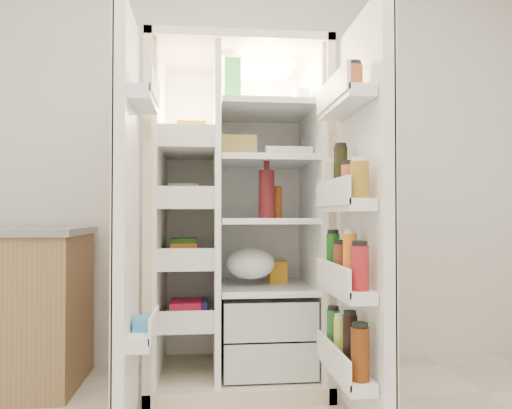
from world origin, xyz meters
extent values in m
cube|color=white|center=(0.00, 2.00, 1.35)|extent=(4.00, 0.02, 2.70)
cube|color=beige|center=(0.08, 1.93, 0.90)|extent=(0.92, 0.04, 1.80)
cube|color=beige|center=(-0.36, 1.60, 0.90)|extent=(0.04, 0.70, 1.80)
cube|color=beige|center=(0.52, 1.60, 0.90)|extent=(0.04, 0.70, 1.80)
cube|color=beige|center=(0.08, 1.60, 1.78)|extent=(0.92, 0.70, 0.04)
cube|color=beige|center=(0.08, 1.60, 0.04)|extent=(0.92, 0.70, 0.08)
cube|color=white|center=(0.08, 1.90, 0.92)|extent=(0.84, 0.02, 1.68)
cube|color=white|center=(-0.33, 1.60, 0.92)|extent=(0.02, 0.62, 1.68)
cube|color=white|center=(0.49, 1.60, 0.92)|extent=(0.02, 0.62, 1.68)
cube|color=white|center=(-0.03, 1.60, 0.92)|extent=(0.03, 0.62, 1.68)
cube|color=silver|center=(0.23, 1.58, 0.18)|extent=(0.47, 0.52, 0.19)
cube|color=silver|center=(0.23, 1.58, 0.39)|extent=(0.47, 0.52, 0.19)
cube|color=#FFD18C|center=(0.23, 1.65, 1.72)|extent=(0.30, 0.30, 0.02)
cube|color=silver|center=(-0.19, 1.60, 0.35)|extent=(0.28, 0.58, 0.02)
cube|color=silver|center=(-0.19, 1.60, 0.65)|extent=(0.28, 0.58, 0.02)
cube|color=silver|center=(-0.19, 1.60, 0.95)|extent=(0.28, 0.58, 0.02)
cube|color=silver|center=(-0.19, 1.60, 1.25)|extent=(0.28, 0.58, 0.02)
cube|color=white|center=(0.23, 1.60, 0.52)|extent=(0.49, 0.58, 0.01)
cube|color=white|center=(0.23, 1.60, 0.88)|extent=(0.49, 0.58, 0.01)
cube|color=white|center=(0.23, 1.60, 1.20)|extent=(0.49, 0.58, 0.02)
cube|color=white|center=(0.23, 1.60, 1.48)|extent=(0.49, 0.58, 0.02)
cube|color=red|center=(-0.19, 1.60, 0.41)|extent=(0.16, 0.20, 0.10)
cube|color=#308E26|center=(-0.19, 1.60, 0.72)|extent=(0.14, 0.18, 0.12)
cube|color=silver|center=(-0.19, 1.60, 0.99)|extent=(0.20, 0.22, 0.07)
cube|color=#C37A20|center=(-0.19, 1.60, 1.33)|extent=(0.15, 0.16, 0.14)
cube|color=#4A39AC|center=(-0.19, 1.60, 0.40)|extent=(0.18, 0.20, 0.09)
cube|color=orange|center=(-0.19, 1.60, 0.71)|extent=(0.14, 0.18, 0.10)
cube|color=silver|center=(-0.19, 1.60, 1.02)|extent=(0.16, 0.16, 0.12)
sphere|color=orange|center=(0.11, 1.50, 0.12)|extent=(0.07, 0.07, 0.07)
sphere|color=orange|center=(0.20, 1.54, 0.12)|extent=(0.07, 0.07, 0.07)
sphere|color=orange|center=(0.30, 1.50, 0.12)|extent=(0.07, 0.07, 0.07)
sphere|color=orange|center=(0.16, 1.64, 0.12)|extent=(0.07, 0.07, 0.07)
ellipsoid|color=#437A28|center=(0.23, 1.60, 0.40)|extent=(0.26, 0.24, 0.11)
cylinder|color=#501115|center=(0.23, 1.47, 1.02)|extent=(0.08, 0.08, 0.26)
cylinder|color=maroon|center=(0.29, 1.55, 0.98)|extent=(0.06, 0.06, 0.18)
cube|color=#23813E|center=(0.05, 1.49, 1.61)|extent=(0.08, 0.08, 0.24)
cylinder|color=white|center=(0.41, 1.51, 1.53)|extent=(0.10, 0.10, 0.09)
cylinder|color=#BE872B|center=(0.26, 1.68, 1.53)|extent=(0.07, 0.07, 0.09)
cube|color=silver|center=(0.35, 1.51, 1.24)|extent=(0.25, 0.10, 0.06)
cube|color=#AB8E44|center=(0.08, 1.54, 1.27)|extent=(0.20, 0.11, 0.12)
ellipsoid|color=white|center=(0.15, 1.59, 0.61)|extent=(0.26, 0.24, 0.17)
cube|color=orange|center=(0.32, 1.71, 0.59)|extent=(0.10, 0.12, 0.12)
cube|color=white|center=(-0.42, 1.05, 0.90)|extent=(0.05, 0.40, 1.72)
cube|color=beige|center=(-0.45, 1.05, 0.90)|extent=(0.01, 0.40, 1.72)
cube|color=white|center=(-0.35, 1.05, 0.40)|extent=(0.09, 0.32, 0.06)
cube|color=white|center=(-0.35, 1.05, 1.40)|extent=(0.09, 0.32, 0.06)
cube|color=#338CCC|center=(-0.35, 1.05, 0.43)|extent=(0.07, 0.12, 0.10)
cube|color=white|center=(0.58, 0.96, 0.90)|extent=(0.05, 0.58, 1.72)
cube|color=beige|center=(0.60, 0.96, 0.90)|extent=(0.01, 0.58, 1.72)
cube|color=white|center=(0.49, 0.96, 0.26)|extent=(0.11, 0.50, 0.05)
cube|color=white|center=(0.49, 0.96, 0.60)|extent=(0.11, 0.50, 0.05)
cube|color=white|center=(0.49, 0.96, 0.95)|extent=(0.11, 0.50, 0.05)
cube|color=white|center=(0.49, 0.96, 1.38)|extent=(0.11, 0.50, 0.05)
cylinder|color=#622A0A|center=(0.49, 0.76, 0.39)|extent=(0.07, 0.07, 0.20)
cylinder|color=black|center=(0.49, 0.89, 0.40)|extent=(0.06, 0.06, 0.22)
cylinder|color=#C6CC44|center=(0.49, 1.02, 0.38)|extent=(0.06, 0.06, 0.18)
cylinder|color=#226728|center=(0.49, 1.15, 0.38)|extent=(0.06, 0.06, 0.19)
cylinder|color=maroon|center=(0.49, 0.76, 0.71)|extent=(0.07, 0.07, 0.17)
cylinder|color=orange|center=(0.49, 0.89, 0.73)|extent=(0.06, 0.06, 0.21)
cylinder|color=maroon|center=(0.49, 1.02, 0.70)|extent=(0.07, 0.07, 0.16)
cylinder|color=#175E15|center=(0.49, 1.15, 0.72)|extent=(0.06, 0.06, 0.20)
cylinder|color=olive|center=(0.49, 0.76, 1.04)|extent=(0.07, 0.07, 0.14)
cylinder|color=#BA5B2F|center=(0.49, 0.89, 1.04)|extent=(0.07, 0.07, 0.14)
cylinder|color=black|center=(0.49, 1.02, 1.09)|extent=(0.06, 0.06, 0.23)
cylinder|color=beige|center=(0.49, 1.15, 1.06)|extent=(0.06, 0.06, 0.18)
cylinder|color=#A04828|center=(0.49, 0.84, 1.45)|extent=(0.08, 0.08, 0.10)
camera|label=1|loc=(-0.09, -1.03, 0.91)|focal=34.00mm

